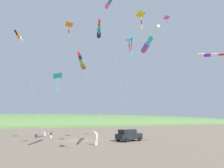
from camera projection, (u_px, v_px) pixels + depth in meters
The scene contains 19 objects.
ground_plane at pixel (80, 140), 32.45m from camera, with size 600.00×600.00×0.00m, color #756654.
dune_ridge_grassy at pixel (51, 126), 82.62m from camera, with size 28.00×240.00×10.32m, color #567A42.
parked_car at pixel (129, 135), 31.22m from camera, with size 2.93×4.63×1.85m.
cooler_box at pixel (125, 138), 34.39m from camera, with size 0.62×0.42×0.42m.
person_adult_flyer at pixel (96, 137), 26.68m from camera, with size 0.62×0.69×1.93m.
person_child_green_jacket at pixel (45, 135), 33.65m from camera, with size 0.45×0.48×1.34m.
person_child_grey_jacket at pixel (51, 134), 35.86m from camera, with size 0.32×0.40×1.30m.
kite_delta_long_streamer_right at pixel (69, 25), 30.12m from camera, with size 6.23×9.54×18.19m.
kite_delta_green_low_center at pixel (129, 39), 32.18m from camera, with size 5.26×1.85×16.90m.
kite_windsock_checkered_midright at pixel (111, 0), 29.14m from camera, with size 8.60×5.41×21.65m.
kite_delta_red_high_left at pixel (131, 38), 19.44m from camera, with size 11.78×5.81×12.05m.
kite_delta_black_fish_shape at pixel (166, 18), 33.68m from camera, with size 5.27×5.22×21.02m.
kite_windsock_blue_topmost at pixel (82, 63), 24.55m from camera, with size 8.72×8.03×10.86m.
kite_windsock_long_streamer_left at pixel (208, 55), 28.70m from camera, with size 8.75×7.45×13.50m.
kite_windsock_magenta_far_left at pixel (19, 37), 30.72m from camera, with size 6.74×5.54×16.53m.
kite_windsock_striped_overhead at pixel (148, 44), 25.23m from camera, with size 14.27×5.31×13.57m.
kite_windsock_rainbow_low_near at pixel (99, 31), 29.27m from camera, with size 14.82×5.07×16.94m.
kite_delta_orange_high_right at pixel (140, 15), 25.04m from camera, with size 8.76×3.33×17.08m.
kite_delta_purple_drifting at pixel (57, 76), 26.27m from camera, with size 10.46×3.70×9.73m.
Camera 1 is at (-33.08, 7.81, 3.76)m, focal length 31.22 mm.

